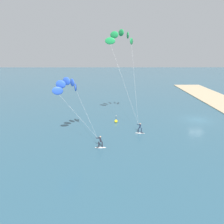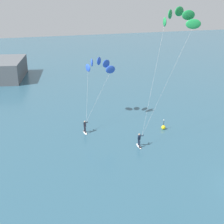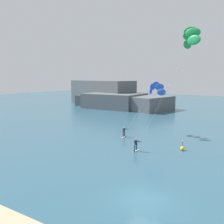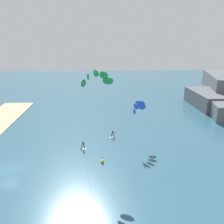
{
  "view_description": "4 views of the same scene",
  "coord_description": "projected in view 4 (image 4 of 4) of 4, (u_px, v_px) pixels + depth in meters",
  "views": [
    {
      "loc": [
        -37.89,
        15.88,
        12.54
      ],
      "look_at": [
        -11.64,
        15.75,
        4.92
      ],
      "focal_mm": 34.87,
      "sensor_mm": 36.0,
      "label": 1
    },
    {
      "loc": [
        -20.12,
        -18.65,
        16.84
      ],
      "look_at": [
        -9.57,
        12.43,
        4.38
      ],
      "focal_mm": 49.56,
      "sensor_mm": 36.0,
      "label": 2
    },
    {
      "loc": [
        7.92,
        -17.28,
        9.65
      ],
      "look_at": [
        -11.52,
        13.48,
        4.57
      ],
      "focal_mm": 40.4,
      "sensor_mm": 36.0,
      "label": 3
    },
    {
      "loc": [
        32.46,
        14.86,
        19.77
      ],
      "look_at": [
        -7.47,
        16.91,
        6.98
      ],
      "focal_mm": 36.6,
      "sensor_mm": 36.0,
      "label": 4
    }
  ],
  "objects": [
    {
      "name": "kitesurfer_nearshore",
      "position": [
        137.0,
        108.0,
        42.98
      ],
      "size": [
        5.67,
        7.14,
        8.88
      ],
      "color": "white",
      "rests_on": "ground"
    },
    {
      "name": "ground_plane",
      "position": [
        8.0,
        170.0,
        36.18
      ],
      "size": [
        240.0,
        240.0,
        0.0
      ],
      "primitive_type": "plane",
      "color": "#2D566B"
    },
    {
      "name": "distant_headland",
      "position": [
        221.0,
        95.0,
        72.78
      ],
      "size": [
        40.66,
        20.99,
        8.38
      ],
      "color": "#565B60",
      "rests_on": "ground"
    },
    {
      "name": "kitesurfer_mid_water",
      "position": [
        95.0,
        81.0,
        33.61
      ],
      "size": [
        7.75,
        6.22,
        15.63
      ],
      "color": "white",
      "rests_on": "ground"
    },
    {
      "name": "marker_buoy",
      "position": [
        102.0,
        161.0,
        38.19
      ],
      "size": [
        0.56,
        0.56,
        1.38
      ],
      "color": "yellow",
      "rests_on": "ground"
    }
  ]
}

